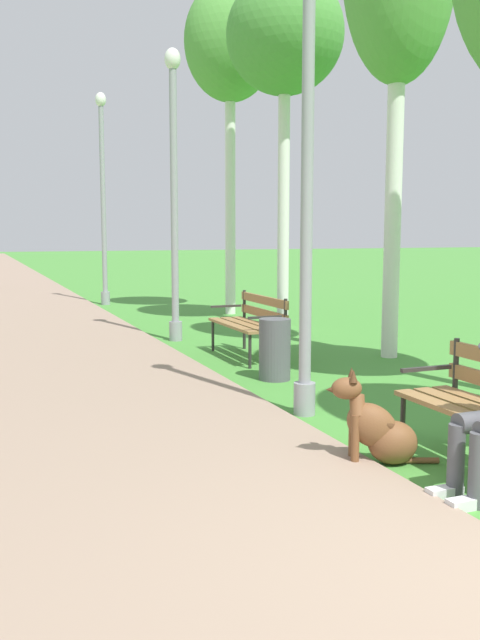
{
  "coord_description": "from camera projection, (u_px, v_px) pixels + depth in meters",
  "views": [
    {
      "loc": [
        -2.77,
        -2.26,
        1.67
      ],
      "look_at": [
        -0.55,
        3.37,
        0.9
      ],
      "focal_mm": 38.76,
      "sensor_mm": 36.0,
      "label": 1
    }
  ],
  "objects": [
    {
      "name": "park_bench_mid",
      "position": [
        251.0,
        320.0,
        9.2
      ],
      "size": [
        0.55,
        1.5,
        0.85
      ],
      "color": "olive",
      "rests_on": "ground"
    },
    {
      "name": "birch_tree_fourth",
      "position": [
        285.0,
        38.0,
        11.71
      ],
      "size": [
        1.98,
        2.11,
        6.01
      ],
      "color": "silver",
      "rests_on": "ground"
    },
    {
      "name": "dog_brown",
      "position": [
        378.0,
        429.0,
        4.99
      ],
      "size": [
        0.8,
        0.45,
        0.71
      ],
      "color": "brown",
      "rests_on": "ground"
    },
    {
      "name": "lamp_post_mid",
      "position": [
        174.0,
        193.0,
        10.43
      ],
      "size": [
        0.24,
        0.24,
        4.37
      ],
      "color": "gray",
      "rests_on": "ground"
    },
    {
      "name": "birch_tree_fifth",
      "position": [
        230.0,
        46.0,
        13.56
      ],
      "size": [
        1.83,
        1.63,
        6.54
      ],
      "color": "silver",
      "rests_on": "ground"
    },
    {
      "name": "lamp_post_far",
      "position": [
        103.0,
        197.0,
        15.7
      ],
      "size": [
        0.24,
        0.24,
        4.78
      ],
      "color": "gray",
      "rests_on": "ground"
    },
    {
      "name": "lamp_post_near",
      "position": [
        307.0,
        176.0,
        6.1
      ],
      "size": [
        0.24,
        0.24,
        4.18
      ],
      "color": "gray",
      "rests_on": "ground"
    },
    {
      "name": "litter_bin",
      "position": [
        275.0,
        349.0,
        7.84
      ],
      "size": [
        0.36,
        0.36,
        0.7
      ],
      "primitive_type": "cylinder",
      "color": "#515156",
      "rests_on": "ground"
    }
  ]
}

